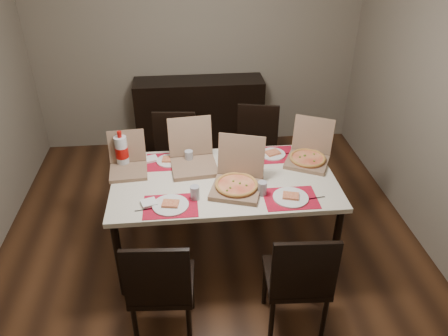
% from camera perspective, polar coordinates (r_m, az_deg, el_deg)
% --- Properties ---
extents(ground, '(3.80, 4.00, 0.02)m').
position_cam_1_polar(ground, '(4.05, -1.67, -9.85)').
color(ground, '#482916').
rests_on(ground, ground).
extents(room_walls, '(3.84, 4.02, 2.62)m').
position_cam_1_polar(room_walls, '(3.59, -2.65, 16.43)').
color(room_walls, gray).
rests_on(room_walls, ground).
extents(sideboard, '(1.50, 0.40, 0.90)m').
position_cam_1_polar(sideboard, '(5.30, -3.18, 6.81)').
color(sideboard, black).
rests_on(sideboard, ground).
extents(dining_table, '(1.80, 1.00, 0.75)m').
position_cam_1_polar(dining_table, '(3.57, -0.00, -2.28)').
color(dining_table, beige).
rests_on(dining_table, ground).
extents(chair_near_left, '(0.45, 0.45, 0.93)m').
position_cam_1_polar(chair_near_left, '(3.00, -8.25, -14.96)').
color(chair_near_left, black).
rests_on(chair_near_left, ground).
extents(chair_near_right, '(0.44, 0.44, 0.93)m').
position_cam_1_polar(chair_near_right, '(3.06, 9.71, -14.08)').
color(chair_near_right, black).
rests_on(chair_near_right, ground).
extents(chair_far_left, '(0.46, 0.46, 0.93)m').
position_cam_1_polar(chair_far_left, '(4.35, -6.48, 1.57)').
color(chair_far_left, black).
rests_on(chair_far_left, ground).
extents(chair_far_right, '(0.50, 0.50, 0.93)m').
position_cam_1_polar(chair_far_right, '(4.48, 4.26, 2.68)').
color(chair_far_right, black).
rests_on(chair_far_right, ground).
extents(setting_near_left, '(0.48, 0.30, 0.11)m').
position_cam_1_polar(setting_near_left, '(3.25, -6.53, -4.44)').
color(setting_near_left, red).
rests_on(setting_near_left, dining_table).
extents(setting_near_right, '(0.51, 0.30, 0.11)m').
position_cam_1_polar(setting_near_right, '(3.33, 7.76, -3.53)').
color(setting_near_right, red).
rests_on(setting_near_right, dining_table).
extents(setting_far_left, '(0.45, 0.30, 0.11)m').
position_cam_1_polar(setting_far_left, '(3.77, -6.74, 1.10)').
color(setting_far_left, red).
rests_on(setting_far_left, dining_table).
extents(setting_far_right, '(0.42, 0.30, 0.11)m').
position_cam_1_polar(setting_far_right, '(3.84, 5.74, 1.79)').
color(setting_far_right, red).
rests_on(setting_far_right, dining_table).
extents(napkin_loose, '(0.16, 0.16, 0.02)m').
position_cam_1_polar(napkin_loose, '(3.45, 0.79, -2.13)').
color(napkin_loose, white).
rests_on(napkin_loose, dining_table).
extents(pizza_box_center, '(0.48, 0.51, 0.37)m').
position_cam_1_polar(pizza_box_center, '(3.39, 1.75, -1.80)').
color(pizza_box_center, '#80614A').
rests_on(pizza_box_center, dining_table).
extents(pizza_box_right, '(0.47, 0.49, 0.34)m').
position_cam_1_polar(pizza_box_right, '(3.81, 10.96, 1.61)').
color(pizza_box_right, '#80614A').
rests_on(pizza_box_right, dining_table).
extents(pizza_box_left, '(0.33, 0.36, 0.30)m').
position_cam_1_polar(pizza_box_left, '(3.70, -12.42, 0.48)').
color(pizza_box_left, '#80614A').
rests_on(pizza_box_left, dining_table).
extents(pizza_box_extra, '(0.41, 0.45, 0.37)m').
position_cam_1_polar(pizza_box_extra, '(3.68, -4.06, 1.14)').
color(pizza_box_extra, '#80614A').
rests_on(pizza_box_extra, dining_table).
extents(faina_plate, '(0.22, 0.22, 0.03)m').
position_cam_1_polar(faina_plate, '(3.66, -4.89, 0.04)').
color(faina_plate, black).
rests_on(faina_plate, dining_table).
extents(dip_bowl, '(0.14, 0.14, 0.03)m').
position_cam_1_polar(dip_bowl, '(3.67, 1.60, 0.24)').
color(dip_bowl, white).
rests_on(dip_bowl, dining_table).
extents(soda_bottle, '(0.11, 0.11, 0.32)m').
position_cam_1_polar(soda_bottle, '(3.74, -13.21, 2.13)').
color(soda_bottle, silver).
rests_on(soda_bottle, dining_table).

